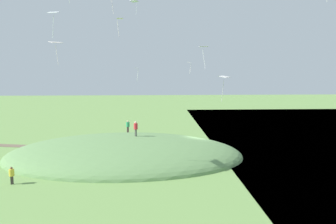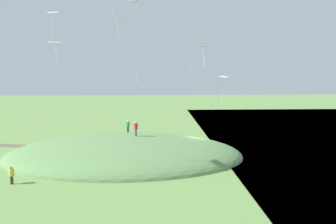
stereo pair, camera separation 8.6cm
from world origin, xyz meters
name	(u,v)px [view 2 (the right image)]	position (x,y,z in m)	size (l,w,h in m)	color
ground_plane	(197,150)	(0.00, 0.00, 0.00)	(160.00, 160.00, 0.00)	#6B934B
grass_hill	(125,157)	(8.87, 2.95, 0.00)	(27.65, 19.08, 4.48)	#638B52
dirt_path	(11,146)	(24.35, -3.35, 0.02)	(14.70, 1.44, 0.04)	brown
person_walking_path	(136,127)	(7.56, 1.99, 3.33)	(0.62, 0.62, 1.79)	#4F5249
person_with_child	(11,173)	(18.26, 12.36, 1.00)	(0.59, 0.59, 1.62)	#3B3431
person_near_shore	(128,125)	(8.89, -3.99, 2.55)	(0.56, 0.56, 1.65)	brown
kite_0	(56,43)	(14.21, 11.06, 12.58)	(1.28, 1.28, 2.14)	white
kite_1	(203,47)	(0.86, 10.96, 12.25)	(0.88, 1.20, 2.10)	white
kite_2	(119,21)	(8.96, 5.60, 15.23)	(0.72, 0.56, 1.93)	white
kite_3	(224,78)	(-0.80, 12.47, 9.52)	(1.25, 1.34, 2.32)	white
kite_6	(137,70)	(7.58, -3.08, 10.02)	(0.65, 0.49, 1.76)	white
kite_7	(190,63)	(0.27, -7.27, 10.79)	(0.63, 0.81, 1.72)	silver
kite_10	(53,14)	(14.10, 11.88, 15.05)	(1.09, 0.87, 2.27)	white
kite_11	(135,2)	(7.63, -0.11, 18.06)	(1.12, 1.08, 1.66)	white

